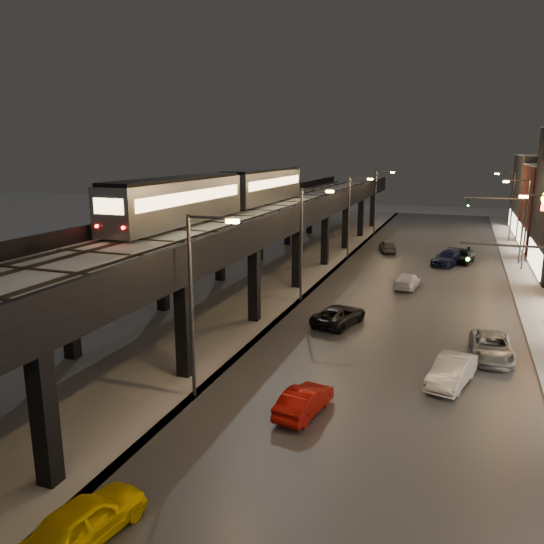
% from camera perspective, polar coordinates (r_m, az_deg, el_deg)
% --- Properties ---
extents(road_surface, '(17.00, 120.00, 0.06)m').
position_cam_1_polar(road_surface, '(45.04, 14.64, -2.63)').
color(road_surface, '#46474D').
rests_on(road_surface, ground).
extents(under_viaduct_pavement, '(11.00, 120.00, 0.06)m').
position_cam_1_polar(under_viaduct_pavement, '(48.03, -1.58, -1.23)').
color(under_viaduct_pavement, '#9FA1A8').
rests_on(under_viaduct_pavement, ground).
extents(elevated_viaduct, '(9.00, 100.00, 6.30)m').
position_cam_1_polar(elevated_viaduct, '(44.07, -3.13, 4.87)').
color(elevated_viaduct, black).
rests_on(elevated_viaduct, ground).
extents(viaduct_trackbed, '(8.40, 100.00, 0.32)m').
position_cam_1_polar(viaduct_trackbed, '(44.09, -3.09, 5.88)').
color(viaduct_trackbed, '#B2B7C1').
rests_on(viaduct_trackbed, elevated_viaduct).
extents(viaduct_parapet_streetside, '(0.30, 100.00, 1.10)m').
position_cam_1_polar(viaduct_parapet_streetside, '(42.56, 2.36, 6.26)').
color(viaduct_parapet_streetside, black).
rests_on(viaduct_parapet_streetside, elevated_viaduct).
extents(viaduct_parapet_far, '(0.30, 100.00, 1.10)m').
position_cam_1_polar(viaduct_parapet_far, '(45.91, -8.12, 6.64)').
color(viaduct_parapet_far, black).
rests_on(viaduct_parapet_far, elevated_viaduct).
extents(streetlight_left_1, '(2.57, 0.28, 9.00)m').
position_cam_1_polar(streetlight_left_1, '(25.10, -8.16, -2.42)').
color(streetlight_left_1, '#38383A').
rests_on(streetlight_left_1, ground).
extents(streetlight_left_2, '(2.57, 0.28, 9.00)m').
position_cam_1_polar(streetlight_left_2, '(41.48, 3.54, 3.82)').
color(streetlight_left_2, '#38383A').
rests_on(streetlight_left_2, ground).
extents(streetlight_left_3, '(2.57, 0.28, 9.00)m').
position_cam_1_polar(streetlight_left_3, '(58.82, 8.53, 6.43)').
color(streetlight_left_3, '#38383A').
rests_on(streetlight_left_3, ground).
extents(streetlight_right_3, '(2.56, 0.28, 9.00)m').
position_cam_1_polar(streetlight_right_3, '(57.97, 25.45, 5.22)').
color(streetlight_right_3, '#38383A').
rests_on(streetlight_right_3, ground).
extents(streetlight_left_4, '(2.57, 0.28, 9.00)m').
position_cam_1_polar(streetlight_left_4, '(76.47, 11.26, 7.83)').
color(streetlight_left_4, '#38383A').
rests_on(streetlight_left_4, ground).
extents(streetlight_right_4, '(2.56, 0.28, 9.00)m').
position_cam_1_polar(streetlight_right_4, '(75.81, 24.26, 6.89)').
color(streetlight_right_4, '#38383A').
rests_on(streetlight_right_4, ground).
extents(traffic_light_rig_b, '(6.10, 0.34, 7.00)m').
position_cam_1_polar(traffic_light_rig_b, '(60.94, 24.30, 4.95)').
color(traffic_light_rig_b, '#38383A').
rests_on(traffic_light_rig_b, ground).
extents(subway_train, '(2.78, 34.09, 3.31)m').
position_cam_1_polar(subway_train, '(47.30, -4.67, 8.64)').
color(subway_train, gray).
rests_on(subway_train, viaduct_trackbed).
extents(car_taxi, '(2.36, 4.39, 1.42)m').
position_cam_1_polar(car_taxi, '(18.92, -19.44, -23.96)').
color(car_taxi, '#EEC700').
rests_on(car_taxi, ground).
extents(car_near_white, '(1.97, 4.04, 1.28)m').
position_cam_1_polar(car_near_white, '(24.94, 3.48, -13.76)').
color(car_near_white, '#950C07').
rests_on(car_near_white, ground).
extents(car_mid_silver, '(3.43, 5.29, 1.36)m').
position_cam_1_polar(car_mid_silver, '(36.95, 7.22, -4.70)').
color(car_mid_silver, black).
rests_on(car_mid_silver, ground).
extents(car_mid_dark, '(2.34, 4.61, 1.28)m').
position_cam_1_polar(car_mid_dark, '(47.72, 14.39, -0.98)').
color(car_mid_dark, silver).
rests_on(car_mid_dark, ground).
extents(car_far_white, '(2.77, 4.63, 1.48)m').
position_cam_1_polar(car_far_white, '(63.84, 12.34, 2.71)').
color(car_far_white, '#575C62').
rests_on(car_far_white, ground).
extents(car_onc_silver, '(2.59, 4.66, 1.45)m').
position_cam_1_polar(car_onc_silver, '(29.13, 18.74, -10.18)').
color(car_onc_silver, silver).
rests_on(car_onc_silver, ground).
extents(car_onc_dark, '(2.44, 4.98, 1.36)m').
position_cam_1_polar(car_onc_dark, '(33.42, 22.52, -7.55)').
color(car_onc_dark, gray).
rests_on(car_onc_dark, ground).
extents(car_onc_white, '(3.64, 5.63, 1.52)m').
position_cam_1_polar(car_onc_white, '(58.31, 18.39, 1.39)').
color(car_onc_white, '#0F1438').
rests_on(car_onc_white, ground).
extents(car_onc_red, '(2.65, 4.64, 1.49)m').
position_cam_1_polar(car_onc_red, '(59.95, 19.88, 1.57)').
color(car_onc_red, black).
rests_on(car_onc_red, ground).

